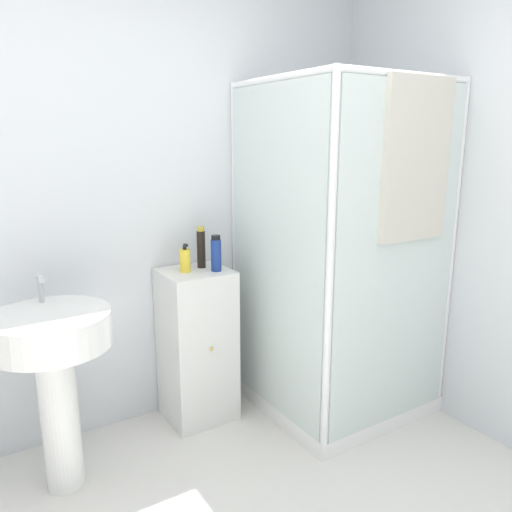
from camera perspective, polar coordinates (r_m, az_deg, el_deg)
The scene contains 7 objects.
wall_back at distance 2.69m, azimuth -17.75°, elevation 5.89°, with size 6.40×0.06×2.50m, color silver.
shower_enclosure at distance 2.92m, azimuth 9.49°, elevation -7.78°, with size 0.90×0.93×1.87m.
vanity_cabinet at distance 2.86m, azimuth -6.75°, elevation -10.09°, with size 0.36×0.36×0.87m.
sink at distance 2.39m, azimuth -22.08°, elevation -10.89°, with size 0.51×0.51×0.97m.
soap_dispenser at distance 2.69m, azimuth -8.11°, elevation -0.48°, with size 0.06×0.06×0.16m.
shampoo_bottle_tall_black at distance 2.76m, azimuth -6.29°, elevation 0.94°, with size 0.05×0.05×0.23m.
shampoo_bottle_blue at distance 2.68m, azimuth -4.58°, elevation 0.26°, with size 0.06×0.06×0.20m.
Camera 1 is at (-0.67, -0.89, 1.57)m, focal length 35.00 mm.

